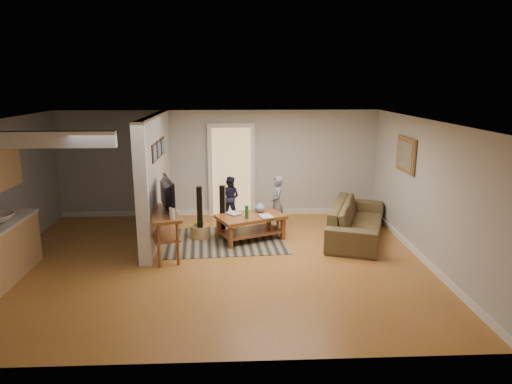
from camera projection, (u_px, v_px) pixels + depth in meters
ground at (215, 262)px, 8.15m from camera, size 7.50×7.50×0.00m
room_shell at (154, 178)px, 8.17m from camera, size 7.54×6.02×2.52m
area_rug at (225, 241)px, 9.21m from camera, size 2.56×1.95×0.01m
sofa at (356, 237)px, 9.44m from camera, size 1.75×2.66×0.72m
coffee_table at (251, 220)px, 9.24m from camera, size 1.50×1.23×0.77m
tv_console at (163, 216)px, 8.31m from camera, size 0.85×1.41×1.14m
speaker_left at (200, 213)px, 9.17m from camera, size 0.11×0.11×1.11m
speaker_right at (223, 211)px, 9.38m from camera, size 0.13×0.13×1.09m
toy_basket at (200, 231)px, 9.38m from camera, size 0.41×0.41×0.36m
child at (277, 229)px, 9.95m from camera, size 0.31×0.45×1.18m
toddler at (230, 218)px, 10.78m from camera, size 0.59×0.52×1.00m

